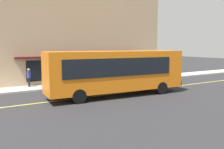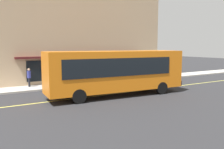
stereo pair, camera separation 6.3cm
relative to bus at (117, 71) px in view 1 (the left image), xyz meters
The scene contains 8 objects.
ground 2.15m from the bus, 58.51° to the left, with size 120.00×120.00×0.00m, color #28282B.
sidewalk 6.63m from the bus, 86.09° to the left, with size 80.00×2.59×0.15m, color #B2ADA3.
lane_centre_stripe 2.15m from the bus, 58.51° to the left, with size 36.00×0.16×0.01m, color #D8D14C.
storefront_building 12.35m from the bus, 86.21° to the left, with size 20.32×9.29×9.86m.
bus is the anchor object (origin of this frame).
traffic_light 8.67m from the bus, 41.49° to the left, with size 0.30×0.52×3.20m.
car_silver 4.68m from the bus, 123.37° to the left, with size 4.30×1.86×1.52m.
pedestrian_waiting 8.66m from the bus, 127.47° to the left, with size 0.34×0.34×1.71m.
Camera 1 is at (-10.32, -16.13, 3.88)m, focal length 37.89 mm.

